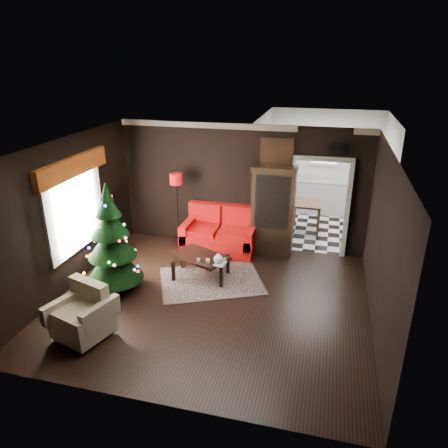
% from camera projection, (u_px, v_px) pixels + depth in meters
% --- Properties ---
extents(floor, '(5.50, 5.50, 0.00)m').
position_uv_depth(floor, '(212.00, 301.00, 7.62)').
color(floor, black).
rests_on(floor, ground).
extents(ceiling, '(5.50, 5.50, 0.00)m').
position_uv_depth(ceiling, '(210.00, 147.00, 6.57)').
color(ceiling, white).
rests_on(ceiling, ground).
extents(wall_back, '(5.50, 0.00, 5.50)m').
position_uv_depth(wall_back, '(242.00, 187.00, 9.34)').
color(wall_back, black).
rests_on(wall_back, ground).
extents(wall_front, '(5.50, 0.00, 5.50)m').
position_uv_depth(wall_front, '(152.00, 311.00, 4.85)').
color(wall_front, black).
rests_on(wall_front, ground).
extents(wall_left, '(0.00, 5.50, 5.50)m').
position_uv_depth(wall_left, '(67.00, 215.00, 7.72)').
color(wall_left, black).
rests_on(wall_left, ground).
extents(wall_right, '(0.00, 5.50, 5.50)m').
position_uv_depth(wall_right, '(383.00, 247.00, 6.47)').
color(wall_right, black).
rests_on(wall_right, ground).
extents(doorway, '(1.10, 0.10, 2.10)m').
position_uv_depth(doorway, '(318.00, 209.00, 9.08)').
color(doorway, '#EDE4CC').
rests_on(doorway, ground).
extents(left_window, '(0.05, 1.60, 1.40)m').
position_uv_depth(left_window, '(75.00, 209.00, 7.87)').
color(left_window, white).
rests_on(left_window, wall_left).
extents(valance, '(0.12, 2.10, 0.35)m').
position_uv_depth(valance, '(73.00, 167.00, 7.54)').
color(valance, brown).
rests_on(valance, wall_left).
extents(kitchen_floor, '(3.00, 3.00, 0.00)m').
position_uv_depth(kitchen_floor, '(317.00, 227.00, 10.82)').
color(kitchen_floor, white).
rests_on(kitchen_floor, ground).
extents(kitchen_window, '(0.70, 0.06, 0.70)m').
position_uv_depth(kitchen_window, '(325.00, 150.00, 11.48)').
color(kitchen_window, white).
rests_on(kitchen_window, ground).
extents(rug, '(2.35, 2.09, 0.01)m').
position_uv_depth(rug, '(211.00, 281.00, 8.28)').
color(rug, '#54404E').
rests_on(rug, ground).
extents(loveseat, '(1.70, 0.90, 1.00)m').
position_uv_depth(loveseat, '(219.00, 230.00, 9.36)').
color(loveseat, maroon).
rests_on(loveseat, ground).
extents(curio_cabinet, '(0.90, 0.45, 1.90)m').
position_uv_depth(curio_cabinet, '(273.00, 213.00, 9.13)').
color(curio_cabinet, black).
rests_on(curio_cabinet, ground).
extents(floor_lamp, '(0.37, 0.37, 1.77)m').
position_uv_depth(floor_lamp, '(177.00, 212.00, 9.53)').
color(floor_lamp, black).
rests_on(floor_lamp, ground).
extents(christmas_tree, '(1.32, 1.32, 2.01)m').
position_uv_depth(christmas_tree, '(111.00, 239.00, 7.58)').
color(christmas_tree, black).
rests_on(christmas_tree, ground).
extents(armchair, '(0.98, 0.98, 0.79)m').
position_uv_depth(armchair, '(81.00, 312.00, 6.48)').
color(armchair, tan).
rests_on(armchair, ground).
extents(coffee_table, '(1.22, 1.01, 0.47)m').
position_uv_depth(coffee_table, '(201.00, 266.00, 8.34)').
color(coffee_table, black).
rests_on(coffee_table, rug).
extents(teapot, '(0.24, 0.24, 0.19)m').
position_uv_depth(teapot, '(218.00, 259.00, 7.89)').
color(teapot, white).
rests_on(teapot, coffee_table).
extents(cup_a, '(0.10, 0.10, 0.07)m').
position_uv_depth(cup_a, '(208.00, 261.00, 7.96)').
color(cup_a, white).
rests_on(cup_a, coffee_table).
extents(cup_b, '(0.07, 0.07, 0.06)m').
position_uv_depth(cup_b, '(198.00, 260.00, 8.00)').
color(cup_b, white).
rests_on(cup_b, coffee_table).
extents(book, '(0.19, 0.05, 0.26)m').
position_uv_depth(book, '(216.00, 257.00, 7.89)').
color(book, gray).
rests_on(book, coffee_table).
extents(wall_clock, '(0.32, 0.32, 0.06)m').
position_uv_depth(wall_clock, '(336.00, 149.00, 8.48)').
color(wall_clock, white).
rests_on(wall_clock, wall_back).
extents(painting, '(0.62, 0.05, 0.52)m').
position_uv_depth(painting, '(277.00, 152.00, 8.81)').
color(painting, tan).
rests_on(painting, wall_back).
extents(kitchen_counter, '(1.80, 0.60, 0.90)m').
position_uv_depth(kitchen_counter, '(321.00, 197.00, 11.73)').
color(kitchen_counter, silver).
rests_on(kitchen_counter, ground).
extents(kitchen_table, '(0.70, 0.70, 0.75)m').
position_uv_depth(kitchen_table, '(306.00, 217.00, 10.48)').
color(kitchen_table, brown).
rests_on(kitchen_table, ground).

